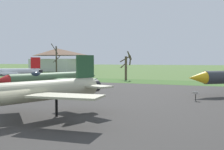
% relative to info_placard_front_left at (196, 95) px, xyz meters
% --- Properties ---
extents(ground_plane, '(600.00, 600.00, 0.00)m').
position_rel_info_placard_front_left_xyz_m(ground_plane, '(-10.28, -17.46, -0.71)').
color(ground_plane, '#4C6B33').
extents(asphalt_apron, '(103.00, 45.87, 0.05)m').
position_rel_info_placard_front_left_xyz_m(asphalt_apron, '(-10.28, -3.70, -0.69)').
color(asphalt_apron, '#383533').
rests_on(asphalt_apron, ground).
extents(grass_verge_strip, '(163.00, 12.00, 0.06)m').
position_rel_info_placard_front_left_xyz_m(grass_verge_strip, '(-10.28, 25.24, -0.68)').
color(grass_verge_strip, '#3D6229').
rests_on(grass_verge_strip, ground).
extents(info_placard_front_left, '(0.66, 0.43, 1.08)m').
position_rel_info_placard_front_left_xyz_m(info_placard_front_left, '(0.00, 0.00, 0.00)').
color(info_placard_front_left, black).
rests_on(info_placard_front_left, ground).
extents(jet_fighter_front_right, '(12.19, 14.99, 4.66)m').
position_rel_info_placard_front_left_xyz_m(jet_fighter_front_right, '(-19.49, -0.15, 1.43)').
color(jet_fighter_front_right, '#4C6B47').
rests_on(jet_fighter_front_right, ground).
extents(jet_fighter_rear_center, '(11.15, 15.59, 4.96)m').
position_rel_info_placard_front_left_xyz_m(jet_fighter_rear_center, '(-10.11, -16.41, 1.54)').
color(jet_fighter_rear_center, '#B7B293').
rests_on(jet_fighter_rear_center, ground).
extents(jet_fighter_rear_left, '(13.74, 12.21, 5.18)m').
position_rel_info_placard_front_left_xyz_m(jet_fighter_rear_left, '(-37.65, 9.65, 1.54)').
color(jet_fighter_rear_left, silver).
rests_on(jet_fighter_rear_left, ground).
extents(bare_tree_far_left, '(2.44, 2.46, 9.22)m').
position_rel_info_placard_front_left_xyz_m(bare_tree_far_left, '(-40.64, 31.77, 3.86)').
color(bare_tree_far_left, '#42382D').
rests_on(bare_tree_far_left, ground).
extents(bare_tree_left_of_center, '(3.24, 3.01, 6.74)m').
position_rel_info_placard_front_left_xyz_m(bare_tree_left_of_center, '(-18.92, 28.78, 2.75)').
color(bare_tree_left_of_center, brown).
rests_on(bare_tree_left_of_center, ground).
extents(visitor_building, '(25.33, 17.23, 9.91)m').
position_rel_info_placard_front_left_xyz_m(visitor_building, '(-65.99, 68.75, 4.17)').
color(visitor_building, beige).
rests_on(visitor_building, ground).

